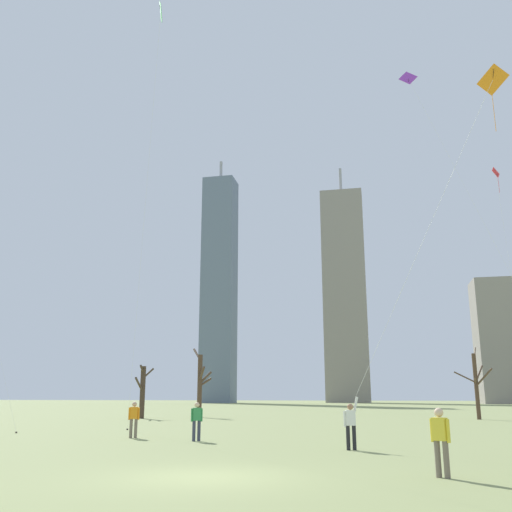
% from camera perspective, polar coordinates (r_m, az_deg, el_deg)
% --- Properties ---
extents(ground_plane, '(400.00, 400.00, 0.00)m').
position_cam_1_polar(ground_plane, '(14.72, -5.18, -21.22)').
color(ground_plane, '#848E56').
extents(kite_flyer_midfield_right_orange, '(7.12, 1.17, 15.08)m').
position_cam_1_polar(kite_flyer_midfield_right_orange, '(21.89, 12.36, -9.34)').
color(kite_flyer_midfield_right_orange, black).
rests_on(kite_flyer_midfield_right_orange, ground).
extents(bystander_far_off_by_trees, '(0.46, 0.33, 1.62)m').
position_cam_1_polar(bystander_far_off_by_trees, '(25.66, -5.97, -15.97)').
color(bystander_far_off_by_trees, '#33384C').
rests_on(bystander_far_off_by_trees, ground).
extents(bystander_watching_nearby, '(0.49, 0.29, 1.62)m').
position_cam_1_polar(bystander_watching_nearby, '(27.95, -12.14, -15.56)').
color(bystander_watching_nearby, '#726656').
rests_on(bystander_watching_nearby, ground).
extents(bystander_strolling_midfield, '(0.44, 0.35, 1.62)m').
position_cam_1_polar(bystander_strolling_midfield, '(15.13, 18.01, -16.99)').
color(bystander_strolling_midfield, '#726656').
rests_on(bystander_strolling_midfield, ground).
extents(distant_kite_low_near_trees_green, '(3.78, 6.90, 22.75)m').
position_cam_1_polar(distant_kite_low_near_trees_green, '(33.41, -9.77, 20.25)').
color(distant_kite_low_near_trees_green, green).
rests_on(distant_kite_low_near_trees_green, ground).
extents(distant_kite_drifting_right_red, '(1.46, 2.39, 17.71)m').
position_cam_1_polar(distant_kite_drifting_right_red, '(43.71, 23.26, 5.17)').
color(distant_kite_drifting_right_red, red).
rests_on(distant_kite_drifting_right_red, ground).
extents(distant_kite_high_overhead_purple, '(7.75, 1.29, 19.05)m').
position_cam_1_polar(distant_kite_high_overhead_purple, '(32.42, 16.54, 13.89)').
color(distant_kite_high_overhead_purple, purple).
rests_on(distant_kite_high_overhead_purple, ground).
extents(bare_tree_rightmost, '(2.87, 2.67, 5.91)m').
position_cam_1_polar(bare_tree_rightmost, '(51.19, 21.23, -11.80)').
color(bare_tree_rightmost, '#4C3828').
rests_on(bare_tree_rightmost, ground).
extents(bare_tree_far_right_edge, '(0.99, 2.21, 4.44)m').
position_cam_1_polar(bare_tree_far_right_edge, '(50.82, -11.31, -13.05)').
color(bare_tree_far_right_edge, '#423326').
rests_on(bare_tree_far_right_edge, ground).
extents(bare_tree_right_of_center, '(2.16, 2.58, 6.19)m').
position_cam_1_polar(bare_tree_right_of_center, '(52.74, -5.61, -12.50)').
color(bare_tree_right_of_center, '#4C3828').
rests_on(bare_tree_right_of_center, ground).
extents(skyline_wide_slab, '(10.19, 9.88, 28.42)m').
position_cam_1_polar(skyline_wide_slab, '(144.76, 23.19, -7.80)').
color(skyline_wide_slab, gray).
rests_on(skyline_wide_slab, ground).
extents(skyline_mid_tower_left, '(11.55, 6.24, 65.44)m').
position_cam_1_polar(skyline_mid_tower_left, '(157.48, 8.88, -3.69)').
color(skyline_mid_tower_left, gray).
rests_on(skyline_mid_tower_left, ground).
extents(skyline_squat_block, '(8.30, 7.25, 65.00)m').
position_cam_1_polar(skyline_squat_block, '(150.18, -3.72, -3.08)').
color(skyline_squat_block, slate).
rests_on(skyline_squat_block, ground).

